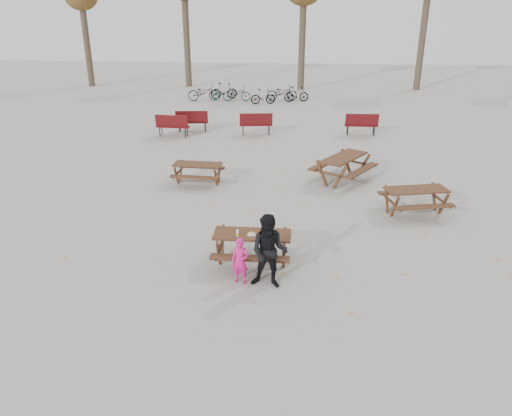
# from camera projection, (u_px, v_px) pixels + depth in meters

# --- Properties ---
(ground) EXTENTS (80.00, 80.00, 0.00)m
(ground) POSITION_uv_depth(u_px,v_px,m) (252.00, 263.00, 11.89)
(ground) COLOR gray
(ground) RESTS_ON ground
(main_picnic_table) EXTENTS (1.80, 1.45, 0.78)m
(main_picnic_table) POSITION_uv_depth(u_px,v_px,m) (252.00, 241.00, 11.67)
(main_picnic_table) COLOR #3D2016
(main_picnic_table) RESTS_ON ground
(food_tray) EXTENTS (0.18, 0.11, 0.03)m
(food_tray) POSITION_uv_depth(u_px,v_px,m) (252.00, 235.00, 11.50)
(food_tray) COLOR white
(food_tray) RESTS_ON main_picnic_table
(bread_roll) EXTENTS (0.14, 0.06, 0.05)m
(bread_roll) POSITION_uv_depth(u_px,v_px,m) (252.00, 233.00, 11.49)
(bread_roll) COLOR tan
(bread_roll) RESTS_ON food_tray
(soda_bottle) EXTENTS (0.07, 0.07, 0.17)m
(soda_bottle) POSITION_uv_depth(u_px,v_px,m) (238.00, 233.00, 11.44)
(soda_bottle) COLOR silver
(soda_bottle) RESTS_ON main_picnic_table
(child) EXTENTS (0.43, 0.33, 1.06)m
(child) POSITION_uv_depth(u_px,v_px,m) (240.00, 261.00, 10.87)
(child) COLOR #E41C81
(child) RESTS_ON ground
(adult) EXTENTS (0.89, 0.74, 1.68)m
(adult) POSITION_uv_depth(u_px,v_px,m) (269.00, 252.00, 10.62)
(adult) COLOR black
(adult) RESTS_ON ground
(picnic_table_east) EXTENTS (2.05, 1.79, 0.76)m
(picnic_table_east) POSITION_uv_depth(u_px,v_px,m) (415.00, 201.00, 14.50)
(picnic_table_east) COLOR #3D2016
(picnic_table_east) RESTS_ON ground
(picnic_table_north) EXTENTS (1.69, 1.39, 0.70)m
(picnic_table_north) POSITION_uv_depth(u_px,v_px,m) (198.00, 174.00, 16.88)
(picnic_table_north) COLOR #3D2016
(picnic_table_north) RESTS_ON ground
(picnic_table_far) EXTENTS (2.46, 2.58, 0.87)m
(picnic_table_far) POSITION_uv_depth(u_px,v_px,m) (343.00, 169.00, 17.09)
(picnic_table_far) COLOR #3D2016
(picnic_table_far) RESTS_ON ground
(park_bench_row) EXTENTS (10.11, 1.61, 1.03)m
(park_bench_row) POSITION_uv_depth(u_px,v_px,m) (245.00, 123.00, 22.96)
(park_bench_row) COLOR maroon
(park_bench_row) RESTS_ON ground
(bicycle_row) EXTENTS (7.46, 2.27, 1.01)m
(bicycle_row) POSITION_uv_depth(u_px,v_px,m) (246.00, 93.00, 30.53)
(bicycle_row) COLOR black
(bicycle_row) RESTS_ON ground
(fallen_leaves) EXTENTS (11.00, 11.00, 0.01)m
(fallen_leaves) POSITION_uv_depth(u_px,v_px,m) (278.00, 221.00, 14.15)
(fallen_leaves) COLOR #C88230
(fallen_leaves) RESTS_ON ground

